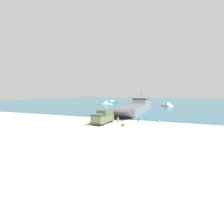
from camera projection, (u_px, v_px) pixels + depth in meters
The scene contains 12 objects.
ground_plane at pixel (107, 122), 42.36m from camera, with size 240.00×240.00×0.00m, color #B7B5AD.
water_surface at pixel (159, 102), 129.28m from camera, with size 240.00×180.00×0.01m, color #285B70.
landing_craft at pixel (136, 106), 66.28m from camera, with size 9.34×40.06×7.20m.
military_truck at pixel (103, 117), 39.59m from camera, with size 2.68×7.01×3.08m.
soldier_on_ramp at pixel (118, 120), 38.81m from camera, with size 0.33×0.48×1.66m.
moored_boat_a at pixel (112, 102), 116.76m from camera, with size 8.04×7.64×1.80m.
moored_boat_b at pixel (167, 105), 87.58m from camera, with size 6.44×8.79×2.03m.
moored_boat_c at pixel (107, 103), 100.24m from camera, with size 5.26×2.32×1.92m.
mooring_bollard at pixel (138, 120), 42.19m from camera, with size 0.29×0.29×0.74m.
cargo_crate at pixel (123, 125), 36.39m from camera, with size 0.52×0.62×0.52m, color #3D4C33.
shoreline_rock_a at pixel (95, 117), 50.06m from camera, with size 0.73×0.73×0.73m, color gray.
shoreline_rock_b at pixel (159, 122), 42.16m from camera, with size 0.85×0.85×0.85m, color #66605B.
Camera 1 is at (17.04, -38.21, 7.12)m, focal length 28.00 mm.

